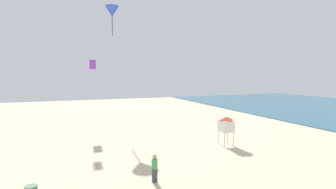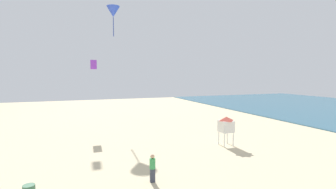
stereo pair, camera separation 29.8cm
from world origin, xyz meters
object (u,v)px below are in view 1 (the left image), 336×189
(kite_flyer, at_px, (155,167))
(kite_purple_box, at_px, (93,65))
(kite_blue_delta, at_px, (112,12))
(lifeguard_stand, at_px, (226,125))

(kite_flyer, height_order, kite_purple_box, kite_purple_box)
(kite_blue_delta, relative_size, kite_purple_box, 3.68)
(kite_flyer, xyz_separation_m, kite_blue_delta, (0.89, 20.39, 13.62))
(kite_blue_delta, distance_m, kite_purple_box, 8.45)
(kite_flyer, relative_size, kite_blue_delta, 0.42)
(kite_blue_delta, bearing_deg, lifeguard_stand, -64.35)
(kite_flyer, distance_m, lifeguard_stand, 9.71)
(lifeguard_stand, distance_m, kite_purple_box, 16.68)
(kite_blue_delta, bearing_deg, kite_purple_box, -129.35)
(kite_flyer, height_order, kite_blue_delta, kite_blue_delta)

